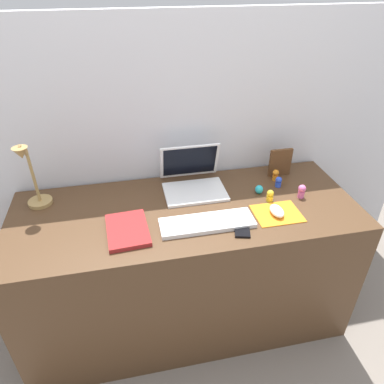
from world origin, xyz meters
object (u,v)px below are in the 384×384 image
laptop (193,178)px  notebook_pad (128,230)px  desk_lamp (32,179)px  picture_frame (280,162)px  keyboard (207,223)px  mouse (277,211)px  toy_figurine_yellow (270,196)px  toy_figurine_cyan (259,189)px  toy_figurine_blue (278,182)px  cell_phone (242,228)px  toy_figurine_pink (302,191)px  toy_figurine_orange (276,175)px

laptop → notebook_pad: size_ratio=1.25×
desk_lamp → picture_frame: size_ratio=2.26×
keyboard → desk_lamp: desk_lamp is taller
mouse → toy_figurine_yellow: (0.01, 0.11, 0.01)m
toy_figurine_cyan → desk_lamp: bearing=174.9°
picture_frame → toy_figurine_cyan: (-0.17, -0.15, -0.05)m
toy_figurine_blue → cell_phone: bearing=-135.2°
toy_figurine_pink → toy_figurine_yellow: bearing=179.4°
cell_phone → keyboard: bearing=173.2°
notebook_pad → toy_figurine_orange: 0.82m
keyboard → toy_figurine_yellow: 0.36m
mouse → picture_frame: (0.15, 0.33, 0.05)m
picture_frame → toy_figurine_pink: picture_frame is taller
keyboard → mouse: (0.32, 0.01, 0.01)m
picture_frame → keyboard: bearing=-144.5°
toy_figurine_blue → laptop: bearing=168.7°
toy_figurine_yellow → toy_figurine_pink: (0.16, -0.00, 0.01)m
toy_figurine_yellow → toy_figurine_pink: 0.16m
desk_lamp → notebook_pad: bearing=-34.0°
keyboard → notebook_pad: bearing=176.2°
notebook_pad → toy_figurine_orange: bearing=15.8°
mouse → toy_figurine_orange: toy_figurine_orange is taller
toy_figurine_cyan → toy_figurine_blue: bearing=18.3°
cell_phone → toy_figurine_pink: (0.36, 0.17, 0.03)m
laptop → toy_figurine_pink: laptop is taller
picture_frame → notebook_pad: bearing=-158.7°
laptop → toy_figurine_cyan: laptop is taller
toy_figurine_cyan → cell_phone: bearing=-124.6°
mouse → notebook_pad: 0.66m
picture_frame → toy_figurine_orange: 0.08m
laptop → mouse: 0.45m
toy_figurine_pink → notebook_pad: bearing=-173.6°
desk_lamp → mouse: bearing=-14.8°
keyboard → toy_figurine_yellow: size_ratio=6.97×
toy_figurine_yellow → notebook_pad: bearing=-171.9°
toy_figurine_cyan → laptop: bearing=158.2°
picture_frame → toy_figurine_yellow: 0.27m
keyboard → toy_figurine_blue: (0.43, 0.23, 0.02)m
toy_figurine_blue → toy_figurine_orange: 0.06m
laptop → keyboard: laptop is taller
picture_frame → toy_figurine_blue: (-0.05, -0.11, -0.05)m
laptop → mouse: size_ratio=3.12×
toy_figurine_yellow → toy_figurine_pink: bearing=-0.6°
laptop → desk_lamp: size_ratio=0.89×
picture_frame → toy_figurine_cyan: size_ratio=3.46×
toy_figurine_yellow → toy_figurine_cyan: bearing=109.0°
toy_figurine_cyan → toy_figurine_pink: (0.19, -0.08, 0.01)m
laptop → mouse: (0.32, -0.31, -0.03)m
mouse → picture_frame: 0.37m
keyboard → notebook_pad: size_ratio=1.71×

